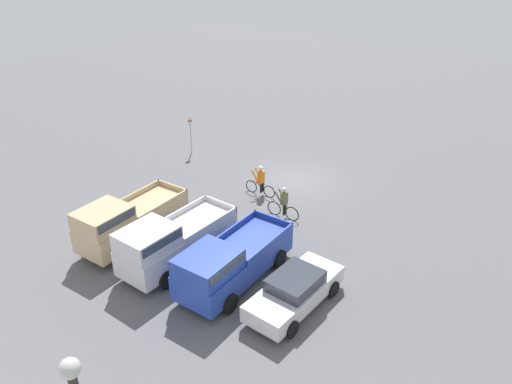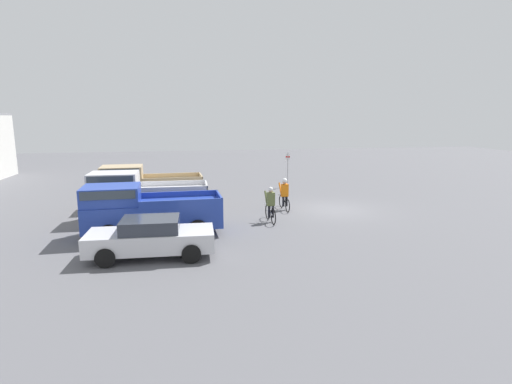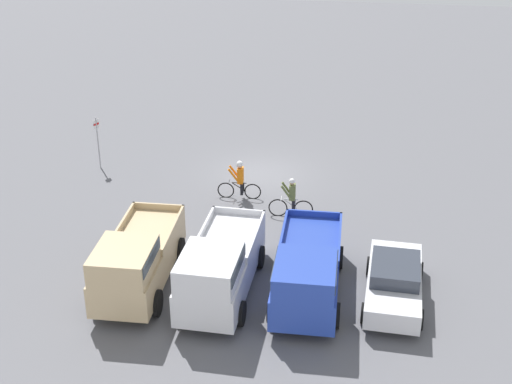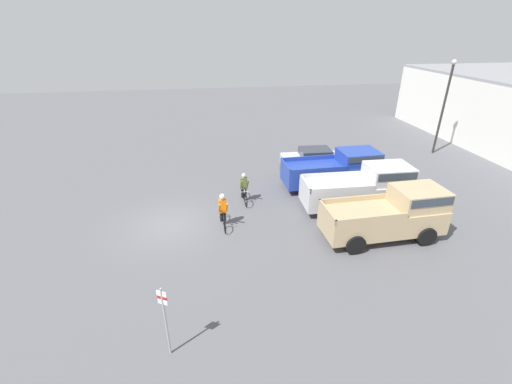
# 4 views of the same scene
# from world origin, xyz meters

# --- Properties ---
(ground_plane) EXTENTS (80.00, 80.00, 0.00)m
(ground_plane) POSITION_xyz_m (0.00, 0.00, 0.00)
(ground_plane) COLOR #56565B
(sedan_0) EXTENTS (2.04, 4.46, 1.41)m
(sedan_0) POSITION_xyz_m (-5.78, 9.12, 0.72)
(sedan_0) COLOR silver
(sedan_0) RESTS_ON ground_plane
(pickup_truck_0) EXTENTS (2.33, 5.61, 2.15)m
(pickup_truck_0) POSITION_xyz_m (-2.99, 9.57, 1.12)
(pickup_truck_0) COLOR #233D9E
(pickup_truck_0) RESTS_ON ground_plane
(pickup_truck_1) EXTENTS (2.24, 5.54, 2.32)m
(pickup_truck_1) POSITION_xyz_m (-0.17, 9.92, 1.19)
(pickup_truck_1) COLOR silver
(pickup_truck_1) RESTS_ON ground_plane
(pickup_truck_2) EXTENTS (2.28, 5.41, 2.31)m
(pickup_truck_2) POSITION_xyz_m (2.60, 9.93, 1.20)
(pickup_truck_2) COLOR tan
(pickup_truck_2) RESTS_ON ground_plane
(cyclist_0) EXTENTS (1.85, 0.47, 1.73)m
(cyclist_0) POSITION_xyz_m (0.50, 2.56, 0.88)
(cyclist_0) COLOR black
(cyclist_0) RESTS_ON ground_plane
(cyclist_1) EXTENTS (1.79, 0.47, 1.70)m
(cyclist_1) POSITION_xyz_m (-1.83, 3.87, 0.82)
(cyclist_1) COLOR black
(cyclist_1) RESTS_ON ground_plane
(fire_lane_sign) EXTENTS (0.16, 0.28, 2.46)m
(fire_lane_sign) POSITION_xyz_m (7.41, 0.49, 1.48)
(fire_lane_sign) COLOR #9E9EA3
(fire_lane_sign) RESTS_ON ground_plane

